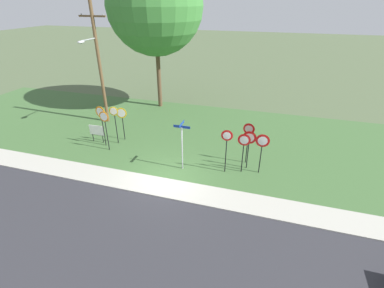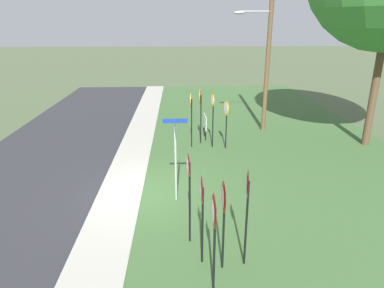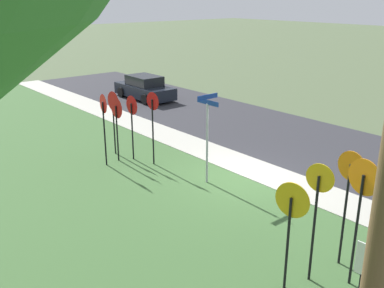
% 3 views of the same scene
% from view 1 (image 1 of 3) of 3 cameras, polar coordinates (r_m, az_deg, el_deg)
% --- Properties ---
extents(ground_plane, '(160.00, 160.00, 0.00)m').
position_cam_1_polar(ground_plane, '(15.59, -5.44, -7.18)').
color(ground_plane, '#4C5B3D').
extents(road_asphalt, '(44.00, 6.40, 0.01)m').
position_cam_1_polar(road_asphalt, '(12.38, -14.14, -19.30)').
color(road_asphalt, '#2D2D33').
rests_on(road_asphalt, ground_plane).
extents(sidewalk_strip, '(44.00, 1.60, 0.06)m').
position_cam_1_polar(sidewalk_strip, '(14.98, -6.59, -8.76)').
color(sidewalk_strip, '#ADAA9E').
rests_on(sidewalk_strip, ground_plane).
extents(grass_median, '(44.00, 12.00, 0.04)m').
position_cam_1_polar(grass_median, '(20.48, 0.74, 2.10)').
color(grass_median, '#3D6033').
rests_on(grass_median, ground_plane).
extents(stop_sign_near_left, '(0.60, 0.13, 2.66)m').
position_cam_1_polar(stop_sign_near_left, '(19.04, -15.68, 5.23)').
color(stop_sign_near_left, black).
rests_on(stop_sign_near_left, grass_median).
extents(stop_sign_near_right, '(0.75, 0.13, 2.81)m').
position_cam_1_polar(stop_sign_near_right, '(18.90, -18.24, 5.24)').
color(stop_sign_near_right, black).
rests_on(stop_sign_near_right, grass_median).
extents(stop_sign_far_left, '(0.67, 0.11, 2.71)m').
position_cam_1_polar(stop_sign_far_left, '(18.26, -17.55, 4.21)').
color(stop_sign_far_left, black).
rests_on(stop_sign_far_left, grass_median).
extents(stop_sign_far_center, '(0.73, 0.16, 2.38)m').
position_cam_1_polar(stop_sign_far_center, '(19.51, -14.28, 5.47)').
color(stop_sign_far_center, black).
rests_on(stop_sign_far_center, grass_median).
extents(yield_sign_near_left, '(0.71, 0.10, 2.41)m').
position_cam_1_polar(yield_sign_near_left, '(15.39, 10.64, -0.05)').
color(yield_sign_near_left, black).
rests_on(yield_sign_near_left, grass_median).
extents(yield_sign_near_right, '(0.77, 0.10, 2.39)m').
position_cam_1_polar(yield_sign_near_right, '(15.83, 11.71, 0.59)').
color(yield_sign_near_right, black).
rests_on(yield_sign_near_right, grass_median).
extents(yield_sign_far_left, '(0.67, 0.13, 2.60)m').
position_cam_1_polar(yield_sign_far_left, '(16.29, 11.57, 2.01)').
color(yield_sign_far_left, black).
rests_on(yield_sign_far_left, grass_median).
extents(yield_sign_far_right, '(0.76, 0.10, 2.44)m').
position_cam_1_polar(yield_sign_far_right, '(15.51, 14.29, -0.13)').
color(yield_sign_far_right, black).
rests_on(yield_sign_far_right, grass_median).
extents(yield_sign_center, '(0.64, 0.12, 2.66)m').
position_cam_1_polar(yield_sign_center, '(15.16, 7.16, 0.48)').
color(yield_sign_center, black).
rests_on(yield_sign_center, grass_median).
extents(street_name_post, '(0.96, 0.82, 2.93)m').
position_cam_1_polar(street_name_post, '(15.48, -2.07, 0.40)').
color(street_name_post, '#9EA0A8').
rests_on(street_name_post, grass_median).
extents(utility_pole, '(2.10, 2.06, 8.87)m').
position_cam_1_polar(utility_pole, '(22.22, -18.83, 15.82)').
color(utility_pole, brown).
rests_on(utility_pole, grass_median).
extents(notice_board, '(1.10, 0.07, 1.25)m').
position_cam_1_polar(notice_board, '(20.01, -19.06, 2.54)').
color(notice_board, black).
rests_on(notice_board, grass_median).
extents(oak_tree_left, '(7.72, 7.72, 12.23)m').
position_cam_1_polar(oak_tree_left, '(24.65, -7.67, 26.44)').
color(oak_tree_left, brown).
rests_on(oak_tree_left, grass_median).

